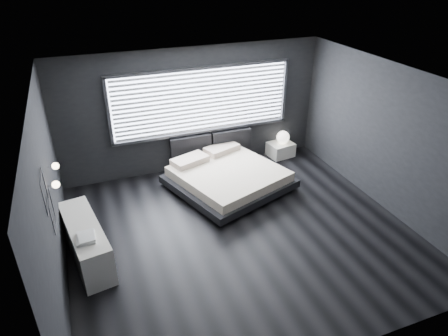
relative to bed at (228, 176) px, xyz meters
name	(u,v)px	position (x,y,z in m)	size (l,w,h in m)	color
room	(242,164)	(-0.35, -1.56, 1.13)	(6.04, 6.00, 2.80)	black
window	(203,101)	(-0.15, 1.13, 1.34)	(4.14, 0.09, 1.52)	white
headboard	(211,143)	(0.01, 1.08, 0.30)	(1.96, 0.16, 0.52)	black
sconce_near	(56,185)	(-3.24, -1.51, 1.33)	(0.18, 0.11, 0.11)	silver
sconce_far	(55,166)	(-3.24, -0.91, 1.33)	(0.18, 0.11, 0.11)	silver
wall_art_upper	(44,192)	(-3.33, -2.11, 1.58)	(0.01, 0.48, 0.48)	#47474C
wall_art_lower	(52,212)	(-3.33, -1.86, 1.11)	(0.01, 0.48, 0.48)	#47474C
bed	(228,176)	(0.00, 0.00, 0.00)	(2.78, 2.72, 0.57)	black
nightstand	(280,149)	(1.79, 0.94, -0.09)	(0.59, 0.49, 0.34)	white
orb_lamp	(283,137)	(1.83, 0.93, 0.24)	(0.32, 0.32, 0.32)	white
dresser	(86,241)	(-3.00, -1.30, 0.08)	(0.76, 1.77, 0.69)	white
book_stack	(86,237)	(-2.98, -1.71, 0.45)	(0.29, 0.37, 0.07)	white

